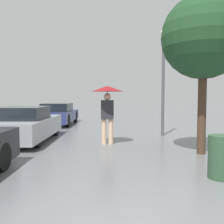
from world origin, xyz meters
The scene contains 6 objects.
pedestrian centered at (-0.38, 5.72, 1.48)m, with size 1.02×1.02×1.90m.
parked_car_middle centered at (-3.36, 6.26, 0.57)m, with size 1.89×3.84×1.21m.
parked_car_farthest centered at (-3.30, 11.58, 0.56)m, with size 1.69×4.26×1.18m.
tree centered at (2.21, 4.36, 3.12)m, with size 2.24×2.24×4.26m.
street_lamp centered at (1.77, 7.51, 2.41)m, with size 0.24×0.24×4.17m.
trash_bin centered at (1.87, 2.31, 0.41)m, with size 0.48×0.48×0.83m.
Camera 1 is at (-0.19, -2.38, 1.57)m, focal length 40.00 mm.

